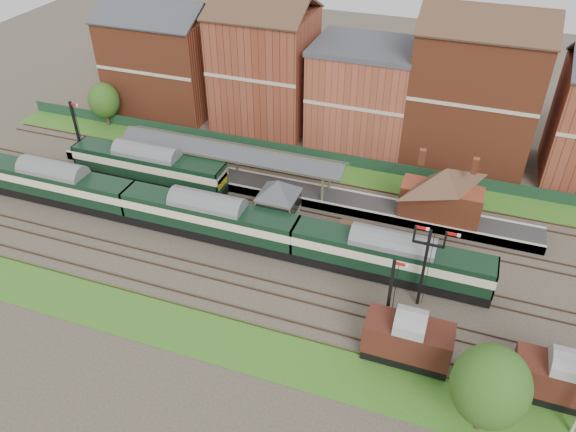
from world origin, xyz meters
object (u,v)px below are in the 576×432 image
(semaphore_bracket, at_px, (425,263))
(goods_van_a, at_px, (408,339))
(platform_railcar, at_px, (149,166))
(dmu_train, at_px, (209,217))
(signal_box, at_px, (278,205))

(semaphore_bracket, distance_m, goods_van_a, 6.92)
(platform_railcar, relative_size, goods_van_a, 2.76)
(dmu_train, xyz_separation_m, platform_railcar, (-10.62, 6.50, 0.02))
(signal_box, relative_size, platform_railcar, 0.33)
(dmu_train, height_order, platform_railcar, platform_railcar)
(dmu_train, relative_size, goods_van_a, 8.22)
(platform_railcar, xyz_separation_m, goods_van_a, (31.75, -15.50, -0.19))
(goods_van_a, bearing_deg, platform_railcar, 153.98)
(platform_railcar, bearing_deg, signal_box, -10.99)
(semaphore_bracket, bearing_deg, signal_box, 159.08)
(semaphore_bracket, distance_m, platform_railcar, 33.09)
(signal_box, bearing_deg, dmu_train, -152.00)
(semaphore_bracket, bearing_deg, dmu_train, 173.26)
(signal_box, height_order, semaphore_bracket, semaphore_bracket)
(semaphore_bracket, bearing_deg, goods_van_a, -90.19)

